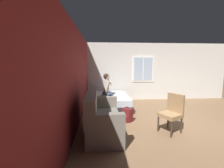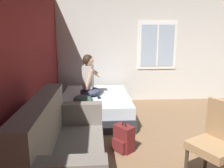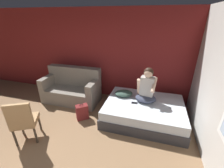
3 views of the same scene
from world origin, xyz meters
The scene contains 9 objects.
wall_back_accent centered at (0.00, 3.11, 1.35)m, with size 11.07×0.16×2.70m, color maroon.
wall_side_with_window centered at (3.12, 0.00, 1.35)m, with size 0.19×7.46×2.70m.
bed centered at (1.85, 2.05, 0.24)m, with size 1.97×1.48×0.48m.
couch centered at (-0.40, 2.41, 0.39)m, with size 1.71×0.84×1.04m.
side_chair centered at (-0.46, 0.61, 0.53)m, with size 0.62×0.62×0.98m.
person_seated centered at (1.86, 2.18, 0.84)m, with size 0.57×0.50×0.88m.
backpack centered at (0.32, 1.62, 0.19)m, with size 0.35×0.35×0.46m.
throw_pillow centered at (1.27, 2.28, 0.55)m, with size 0.48×0.36×0.14m, color #385147.
cell_phone centered at (1.61, 1.97, 0.48)m, with size 0.07×0.14×0.01m, color black.
Camera 2 is at (-2.74, 2.00, 1.71)m, focal length 35.00 mm.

